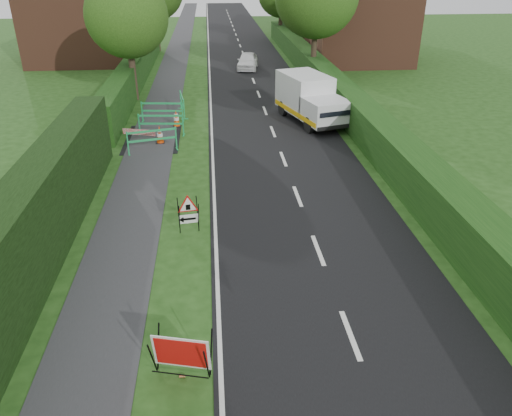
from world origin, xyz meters
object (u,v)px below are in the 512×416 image
red_rect_sign (181,354)px  works_van (310,98)px  triangle_sign (187,211)px  hatchback_car (248,61)px

red_rect_sign → works_van: size_ratio=0.24×
works_van → triangle_sign: bearing=-133.8°
red_rect_sign → triangle_sign: bearing=105.0°
triangle_sign → hatchback_car: 23.75m
works_van → hatchback_car: size_ratio=1.51×
hatchback_car → red_rect_sign: bearing=-87.9°
triangle_sign → hatchback_car: (3.56, 23.48, -0.15)m
red_rect_sign → hatchback_car: bearing=97.6°
red_rect_sign → hatchback_car: hatchback_car is taller
red_rect_sign → triangle_sign: size_ratio=1.20×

